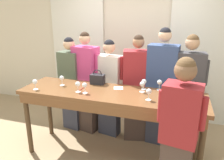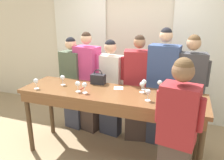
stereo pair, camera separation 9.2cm
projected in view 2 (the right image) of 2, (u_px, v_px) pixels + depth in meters
The scene contains 24 objects.
ground_plane at pixel (110, 155), 3.29m from camera, with size 18.00×18.00×0.00m, color tan.
wall_back at pixel (138, 47), 4.29m from camera, with size 12.00×0.06×2.80m.
curtain_panel_left at pixel (81, 47), 4.64m from camera, with size 1.15×0.03×2.69m.
curtain_panel_right at pixel (204, 54), 3.87m from camera, with size 1.15×0.03×2.69m.
tasting_bar at pixel (110, 100), 2.99m from camera, with size 2.54×0.71×1.02m.
wine_bottle at pixel (184, 98), 2.49m from camera, with size 0.08×0.08×0.30m.
handbag at pixel (98, 79), 3.29m from camera, with size 0.21×0.12×0.22m.
wine_glass_front_left at pixel (142, 85), 2.93m from camera, with size 0.07×0.07×0.15m.
wine_glass_front_mid at pixel (78, 84), 2.96m from camera, with size 0.07×0.07×0.15m.
wine_glass_front_right at pixel (144, 82), 3.03m from camera, with size 0.07×0.07×0.15m.
wine_glass_center_left at pixel (63, 78), 3.23m from camera, with size 0.07×0.07×0.15m.
wine_glass_center_mid at pixel (84, 85), 2.91m from camera, with size 0.07×0.07×0.15m.
wine_glass_center_right at pixel (148, 92), 2.66m from camera, with size 0.07×0.07×0.15m.
wine_glass_back_left at pixel (36, 81), 3.07m from camera, with size 0.07×0.07×0.15m.
wine_glass_back_mid at pixel (160, 83), 3.00m from camera, with size 0.07×0.07×0.15m.
napkin at pixel (119, 88), 3.12m from camera, with size 0.16×0.16×0.00m.
pen at pixel (82, 89), 3.09m from camera, with size 0.02×0.13×0.01m.
guest_olive_jacket at pixel (73, 83), 3.86m from camera, with size 0.50×0.30×1.66m.
guest_pink_top at pixel (88, 83), 3.76m from camera, with size 0.53×0.35×1.76m.
guest_cream_sweater at pixel (110, 88), 3.64m from camera, with size 0.53×0.29×1.65m.
guest_striped_shirt at pixel (138, 90), 3.48m from camera, with size 0.56×0.37×1.74m.
guest_navy_coat at pixel (162, 89), 3.34m from camera, with size 0.56×0.31×1.86m.
guest_beige_cap at pixel (188, 94), 3.23m from camera, with size 0.53×0.27×1.77m.
host_pouring at pixel (177, 135), 2.23m from camera, with size 0.48×0.32×1.68m.
Camera 2 is at (0.95, -2.62, 2.08)m, focal length 35.00 mm.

